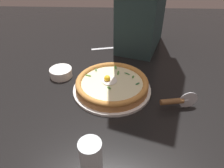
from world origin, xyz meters
name	(u,v)px	position (x,y,z in m)	size (l,w,h in m)	color
ground_plane	(108,88)	(0.00, 0.00, -0.01)	(2.40, 2.40, 0.03)	black
pizza_plate	(112,89)	(-0.03, -0.02, 0.01)	(0.33, 0.33, 0.01)	white
pizza	(112,84)	(-0.03, -0.02, 0.03)	(0.31, 0.31, 0.06)	#BF7D43
side_bowl	(61,73)	(0.07, 0.22, 0.02)	(0.10, 0.10, 0.04)	white
pizza_cutter	(176,101)	(-0.14, -0.27, 0.04)	(0.04, 0.14, 0.07)	silver
table_knife	(115,47)	(0.38, -0.02, 0.00)	(0.06, 0.21, 0.01)	silver
drinking_glass	(91,162)	(-0.42, 0.02, 0.06)	(0.06, 0.06, 0.13)	silver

